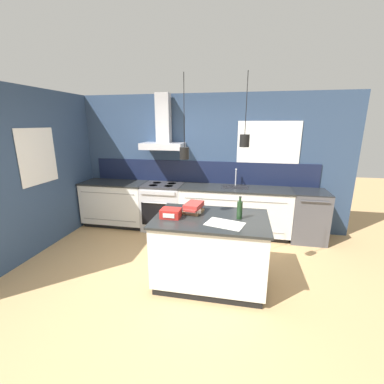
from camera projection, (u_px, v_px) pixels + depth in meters
ground_plane at (177, 280)px, 3.49m from camera, size 16.00×16.00×0.00m
wall_back at (199, 160)px, 5.04m from camera, size 5.60×2.11×2.60m
wall_left at (45, 170)px, 4.27m from camera, size 0.08×3.80×2.60m
counter_run_left at (116, 203)px, 5.30m from camera, size 1.29×0.64×0.91m
counter_run_sink at (234, 211)px, 4.84m from camera, size 2.03×0.64×1.24m
oven_range at (163, 207)px, 5.10m from camera, size 0.77×0.66×0.91m
dishwasher at (308, 216)px, 4.59m from camera, size 0.60×0.65×0.91m
kitchen_island at (210, 250)px, 3.34m from camera, size 1.43×0.95×0.91m
bottle_on_island at (240, 210)px, 3.16m from camera, size 0.07×0.07×0.29m
book_stack at (194, 208)px, 3.39m from camera, size 0.27×0.36×0.13m
red_supply_box at (171, 213)px, 3.22m from camera, size 0.24×0.19×0.11m
paper_pile at (225, 224)px, 3.02m from camera, size 0.49×0.38×0.01m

